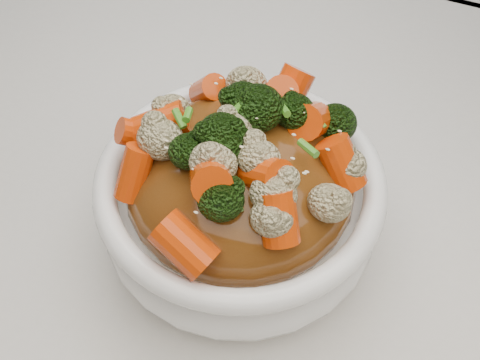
% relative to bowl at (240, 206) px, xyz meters
% --- Properties ---
extents(tablecloth, '(1.20, 0.80, 0.04)m').
position_rel_bowl_xyz_m(tablecloth, '(0.05, 0.01, -0.06)').
color(tablecloth, silver).
rests_on(tablecloth, dining_table).
extents(bowl, '(0.21, 0.21, 0.08)m').
position_rel_bowl_xyz_m(bowl, '(0.00, 0.00, 0.00)').
color(bowl, white).
rests_on(bowl, tablecloth).
extents(sauce_base, '(0.17, 0.17, 0.09)m').
position_rel_bowl_xyz_m(sauce_base, '(0.00, 0.00, 0.03)').
color(sauce_base, '#5D3210').
rests_on(sauce_base, bowl).
extents(carrots, '(0.17, 0.17, 0.05)m').
position_rel_bowl_xyz_m(carrots, '(0.00, 0.00, 0.09)').
color(carrots, '#D83F07').
rests_on(carrots, sauce_base).
extents(broccoli, '(0.17, 0.17, 0.04)m').
position_rel_bowl_xyz_m(broccoli, '(0.00, 0.00, 0.09)').
color(broccoli, black).
rests_on(broccoli, sauce_base).
extents(cauliflower, '(0.17, 0.17, 0.03)m').
position_rel_bowl_xyz_m(cauliflower, '(0.00, 0.00, 0.09)').
color(cauliflower, '#C6BA87').
rests_on(cauliflower, sauce_base).
extents(scallions, '(0.12, 0.12, 0.02)m').
position_rel_bowl_xyz_m(scallions, '(-0.00, 0.00, 0.09)').
color(scallions, '#40861E').
rests_on(scallions, sauce_base).
extents(sesame_seeds, '(0.15, 0.15, 0.01)m').
position_rel_bowl_xyz_m(sesame_seeds, '(0.00, 0.00, 0.09)').
color(sesame_seeds, beige).
rests_on(sesame_seeds, sauce_base).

